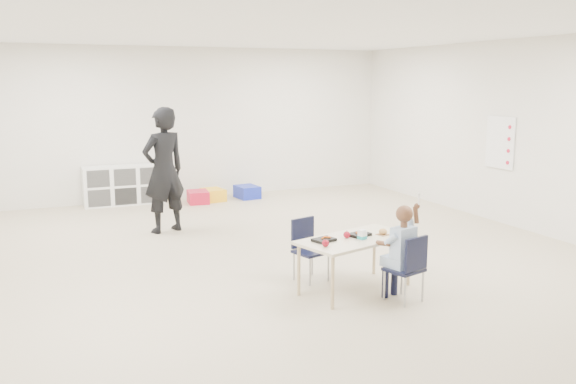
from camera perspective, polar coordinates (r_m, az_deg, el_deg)
name	(u,v)px	position (r m, az deg, el deg)	size (l,w,h in m)	color
room	(275,148)	(7.30, -1.18, 4.18)	(9.00, 9.02, 2.80)	beige
table	(355,264)	(6.49, 6.31, -6.68)	(1.38, 0.95, 0.57)	beige
chair_near	(404,268)	(6.25, 10.80, -6.99)	(0.33, 0.31, 0.69)	black
chair_far	(311,250)	(6.75, 2.18, -5.48)	(0.33, 0.31, 0.69)	black
child	(405,249)	(6.19, 10.87, -5.24)	(0.46, 0.46, 1.08)	#B3CEF3
lunch_tray_near	(359,235)	(6.49, 6.70, -3.97)	(0.22, 0.16, 0.03)	black
lunch_tray_far	(324,240)	(6.24, 3.37, -4.49)	(0.22, 0.16, 0.03)	black
milk_carton	(362,235)	(6.33, 6.96, -4.02)	(0.07, 0.07, 0.10)	white
bread_roll	(383,232)	(6.56, 8.88, -3.69)	(0.09, 0.09, 0.07)	#BB814C
apple_near	(347,235)	(6.38, 5.52, -4.01)	(0.07, 0.07, 0.07)	maroon
apple_far	(326,243)	(6.04, 3.53, -4.81)	(0.07, 0.07, 0.07)	maroon
cubby_shelf	(124,185)	(11.26, -15.12, 0.63)	(1.40, 0.40, 0.70)	white
rules_poster	(500,142)	(9.97, 19.23, 4.41)	(0.02, 0.60, 0.80)	white
adult	(164,170)	(8.99, -11.54, 2.00)	(0.66, 0.44, 1.82)	black
bin_red	(198,197)	(11.15, -8.42, -0.46)	(0.35, 0.46, 0.22)	red
bin_yellow	(213,195)	(11.33, -7.02, -0.26)	(0.35, 0.45, 0.22)	yellow
bin_blue	(247,192)	(11.53, -3.84, 0.01)	(0.37, 0.48, 0.23)	#1727AF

